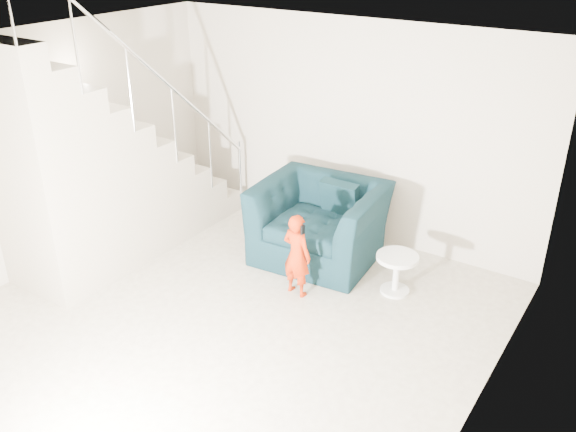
% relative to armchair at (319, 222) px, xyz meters
% --- Properties ---
extents(floor, '(5.50, 5.50, 0.00)m').
position_rel_armchair_xyz_m(floor, '(-0.11, -1.94, -0.46)').
color(floor, gray).
rests_on(floor, ground).
extents(ceiling, '(5.50, 5.50, 0.00)m').
position_rel_armchair_xyz_m(ceiling, '(-0.11, -1.94, 2.24)').
color(ceiling, silver).
rests_on(ceiling, back_wall).
extents(back_wall, '(5.00, 0.00, 5.00)m').
position_rel_armchair_xyz_m(back_wall, '(-0.11, 0.81, 0.89)').
color(back_wall, '#BDB099').
rests_on(back_wall, floor).
extents(left_wall, '(0.00, 5.50, 5.50)m').
position_rel_armchair_xyz_m(left_wall, '(-2.61, -1.94, 0.89)').
color(left_wall, '#BDB099').
rests_on(left_wall, floor).
extents(right_wall, '(0.00, 5.50, 5.50)m').
position_rel_armchair_xyz_m(right_wall, '(2.39, -1.94, 0.89)').
color(right_wall, '#BDB099').
rests_on(right_wall, floor).
extents(armchair, '(1.52, 1.36, 0.92)m').
position_rel_armchair_xyz_m(armchair, '(0.00, 0.00, 0.00)').
color(armchair, black).
rests_on(armchair, floor).
extents(toddler, '(0.37, 0.26, 0.94)m').
position_rel_armchair_xyz_m(toddler, '(0.21, -0.83, 0.01)').
color(toddler, '#A02D05').
rests_on(toddler, floor).
extents(side_table, '(0.45, 0.45, 0.45)m').
position_rel_armchair_xyz_m(side_table, '(1.10, -0.22, -0.15)').
color(side_table, silver).
rests_on(side_table, floor).
extents(staircase, '(1.02, 3.03, 3.62)m').
position_rel_armchair_xyz_m(staircase, '(-2.11, -1.38, 0.49)').
color(staircase, '#ADA089').
rests_on(staircase, floor).
extents(cushion, '(0.47, 0.22, 0.47)m').
position_rel_armchair_xyz_m(cushion, '(0.14, 0.24, 0.24)').
color(cushion, black).
rests_on(cushion, armchair).
extents(throw, '(0.05, 0.54, 0.60)m').
position_rel_armchair_xyz_m(throw, '(-0.60, 0.02, 0.12)').
color(throw, black).
rests_on(throw, armchair).
extents(phone, '(0.02, 0.05, 0.10)m').
position_rel_armchair_xyz_m(phone, '(0.31, -0.87, 0.36)').
color(phone, black).
rests_on(phone, toddler).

